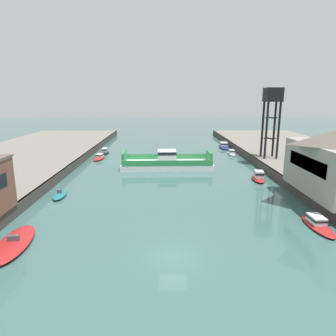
% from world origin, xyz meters
% --- Properties ---
extents(ground_plane, '(400.00, 400.00, 0.00)m').
position_xyz_m(ground_plane, '(0.00, 0.00, 0.00)').
color(ground_plane, '#3D6660').
extents(chain_ferry, '(18.13, 7.34, 3.54)m').
position_xyz_m(chain_ferry, '(-0.08, 34.94, 1.09)').
color(chain_ferry, silver).
rests_on(chain_ferry, ground).
extents(moored_boat_near_left, '(2.02, 6.26, 1.21)m').
position_xyz_m(moored_boat_near_left, '(15.94, 6.05, 0.45)').
color(moored_boat_near_left, red).
rests_on(moored_boat_near_left, ground).
extents(moored_boat_near_right, '(1.77, 5.23, 1.43)m').
position_xyz_m(moored_boat_near_right, '(-15.43, 51.09, 0.53)').
color(moored_boat_near_right, black).
rests_on(moored_boat_near_right, ground).
extents(moored_boat_mid_left, '(1.75, 5.07, 1.25)m').
position_xyz_m(moored_boat_mid_left, '(16.11, 49.19, 0.47)').
color(moored_boat_mid_left, white).
rests_on(moored_boat_mid_left, ground).
extents(moored_boat_mid_right, '(2.23, 5.09, 1.03)m').
position_xyz_m(moored_boat_mid_right, '(-15.66, 17.18, 0.28)').
color(moored_boat_mid_right, '#237075').
rests_on(moored_boat_mid_right, ground).
extents(moored_boat_far_left, '(2.79, 5.88, 1.70)m').
position_xyz_m(moored_boat_far_left, '(15.45, 25.32, 0.63)').
color(moored_boat_far_left, red).
rests_on(moored_boat_far_left, ground).
extents(moored_boat_far_right, '(2.54, 5.62, 1.23)m').
position_xyz_m(moored_boat_far_right, '(-15.44, 43.80, 0.45)').
color(moored_boat_far_right, red).
rests_on(moored_boat_far_right, ground).
extents(moored_boat_upstream_a, '(2.99, 8.28, 1.50)m').
position_xyz_m(moored_boat_upstream_a, '(16.29, 59.57, 0.56)').
color(moored_boat_upstream_a, navy).
rests_on(moored_boat_upstream_a, ground).
extents(moored_boat_upstream_b, '(3.82, 8.54, 1.09)m').
position_xyz_m(moored_boat_upstream_b, '(-15.08, 2.27, 0.30)').
color(moored_boat_upstream_b, red).
rests_on(moored_boat_upstream_b, ground).
extents(crane_tower, '(3.19, 3.19, 14.07)m').
position_xyz_m(crane_tower, '(21.08, 37.15, 12.60)').
color(crane_tower, black).
rests_on(crane_tower, quay_right).
extents(bollard_left_aft, '(0.32, 0.32, 0.71)m').
position_xyz_m(bollard_left_aft, '(-18.83, 7.44, 2.03)').
color(bollard_left_aft, black).
rests_on(bollard_left_aft, quay_left).
extents(bollard_right_aft, '(0.32, 0.32, 0.71)m').
position_xyz_m(bollard_right_aft, '(18.83, 8.30, 2.03)').
color(bollard_right_aft, black).
rests_on(bollard_right_aft, quay_right).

